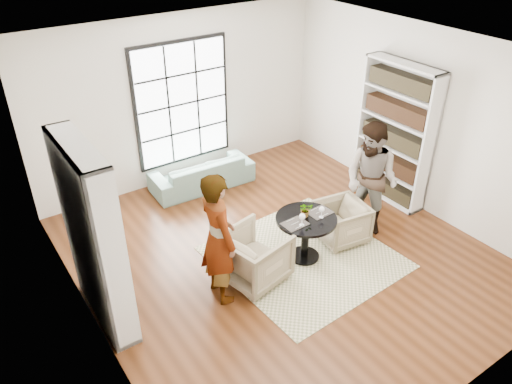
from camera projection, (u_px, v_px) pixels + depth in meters
ground at (281, 254)px, 7.47m from camera, size 6.00×6.00×0.00m
room_shell at (261, 166)px, 7.20m from camera, size 6.00×6.01×6.00m
rug at (304, 257)px, 7.40m from camera, size 2.49×2.49×0.01m
pedestal_table at (306, 229)px, 7.15m from camera, size 0.88×0.88×0.70m
sofa at (202, 173)px, 9.07m from camera, size 1.89×0.81×0.54m
armchair_left at (254, 257)px, 6.82m from camera, size 0.98×0.96×0.76m
armchair_right at (341, 222)px, 7.62m from camera, size 0.81×0.79×0.65m
person_left at (218, 238)px, 6.27m from camera, size 0.48×0.70×1.84m
person_right at (371, 179)px, 7.59m from camera, size 0.86×1.01×1.81m
placemat_left at (295, 224)px, 6.92m from camera, size 0.35×0.27×0.01m
placemat_right at (320, 212)px, 7.17m from camera, size 0.35×0.27×0.01m
cutlery_left at (295, 223)px, 6.92m from camera, size 0.15×0.23×0.01m
cutlery_right at (320, 212)px, 7.16m from camera, size 0.15×0.23×0.01m
wine_glass_left at (302, 217)px, 6.82m from camera, size 0.09×0.09×0.19m
wine_glass_right at (322, 210)px, 7.00m from camera, size 0.08×0.08×0.18m
flower_centerpiece at (306, 210)px, 7.04m from camera, size 0.22×0.20×0.21m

